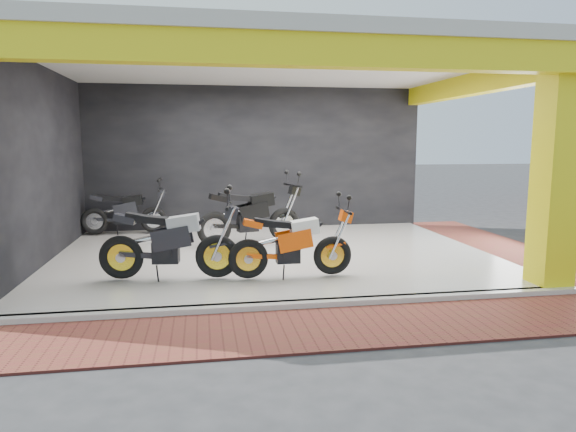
% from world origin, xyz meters
% --- Properties ---
extents(ground, '(80.00, 80.00, 0.00)m').
position_xyz_m(ground, '(0.00, 0.00, 0.00)').
color(ground, '#2D2D30').
rests_on(ground, ground).
extents(showroom_floor, '(8.00, 6.00, 0.10)m').
position_xyz_m(showroom_floor, '(0.00, 2.00, 0.05)').
color(showroom_floor, silver).
rests_on(showroom_floor, ground).
extents(showroom_ceiling, '(8.40, 6.40, 0.20)m').
position_xyz_m(showroom_ceiling, '(0.00, 2.00, 3.60)').
color(showroom_ceiling, beige).
rests_on(showroom_ceiling, corner_column).
extents(back_wall, '(8.20, 0.20, 3.50)m').
position_xyz_m(back_wall, '(0.00, 5.10, 1.75)').
color(back_wall, black).
rests_on(back_wall, ground).
extents(left_wall, '(0.20, 6.20, 3.50)m').
position_xyz_m(left_wall, '(-4.10, 2.00, 1.75)').
color(left_wall, black).
rests_on(left_wall, ground).
extents(corner_column, '(0.50, 0.50, 3.50)m').
position_xyz_m(corner_column, '(3.75, -0.75, 1.75)').
color(corner_column, yellow).
rests_on(corner_column, ground).
extents(header_beam_front, '(8.40, 0.30, 0.40)m').
position_xyz_m(header_beam_front, '(0.00, -1.00, 3.30)').
color(header_beam_front, yellow).
rests_on(header_beam_front, corner_column).
extents(header_beam_right, '(0.30, 6.40, 0.40)m').
position_xyz_m(header_beam_right, '(4.00, 2.00, 3.30)').
color(header_beam_right, yellow).
rests_on(header_beam_right, corner_column).
extents(floor_kerb, '(8.00, 0.20, 0.10)m').
position_xyz_m(floor_kerb, '(0.00, -1.02, 0.05)').
color(floor_kerb, silver).
rests_on(floor_kerb, ground).
extents(paver_front, '(9.00, 1.40, 0.03)m').
position_xyz_m(paver_front, '(0.00, -1.80, 0.01)').
color(paver_front, maroon).
rests_on(paver_front, ground).
extents(paver_right, '(1.40, 7.00, 0.03)m').
position_xyz_m(paver_right, '(4.80, 2.00, 0.01)').
color(paver_right, maroon).
rests_on(paver_right, ground).
extents(moto_hero, '(2.04, 0.78, 1.24)m').
position_xyz_m(moto_hero, '(0.68, 0.18, 0.72)').
color(moto_hero, '#FF540A').
rests_on(moto_hero, showroom_floor).
extents(moto_row_a, '(2.31, 1.07, 1.36)m').
position_xyz_m(moto_row_a, '(-1.11, 0.29, 0.78)').
color(moto_row_a, black).
rests_on(moto_row_a, showroom_floor).
extents(moto_row_b, '(2.47, 1.40, 1.42)m').
position_xyz_m(moto_row_b, '(0.38, 3.06, 0.81)').
color(moto_row_b, black).
rests_on(moto_row_b, showroom_floor).
extents(moto_row_d, '(1.99, 0.74, 1.22)m').
position_xyz_m(moto_row_d, '(-2.42, 4.50, 0.71)').
color(moto_row_d, black).
rests_on(moto_row_d, showroom_floor).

